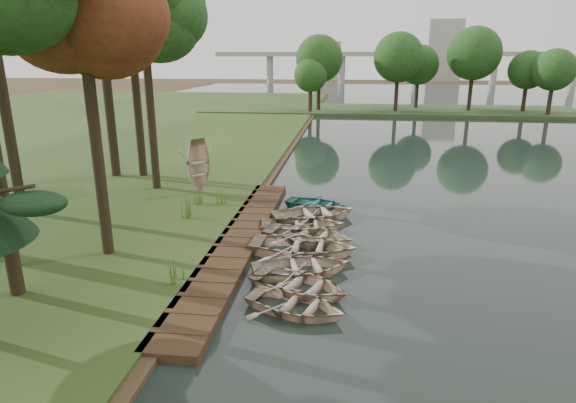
# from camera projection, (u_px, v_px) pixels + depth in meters

# --- Properties ---
(ground) EXTENTS (300.00, 300.00, 0.00)m
(ground) POSITION_uv_depth(u_px,v_px,m) (279.00, 245.00, 19.00)
(ground) COLOR #3D2F1D
(boardwalk) EXTENTS (1.60, 16.00, 0.30)m
(boardwalk) POSITION_uv_depth(u_px,v_px,m) (240.00, 240.00, 19.15)
(boardwalk) COLOR #362414
(boardwalk) RESTS_ON ground
(peninsula) EXTENTS (50.00, 14.00, 0.45)m
(peninsula) POSITION_uv_depth(u_px,v_px,m) (390.00, 110.00, 65.48)
(peninsula) COLOR #2E461F
(peninsula) RESTS_ON ground
(far_trees) EXTENTS (45.60, 5.60, 8.80)m
(far_trees) POSITION_uv_depth(u_px,v_px,m) (367.00, 63.00, 64.10)
(far_trees) COLOR black
(far_trees) RESTS_ON peninsula
(bridge) EXTENTS (95.90, 4.00, 8.60)m
(bridge) POSITION_uv_depth(u_px,v_px,m) (388.00, 58.00, 129.50)
(bridge) COLOR #A5A5A0
(bridge) RESTS_ON ground
(building_a) EXTENTS (10.00, 8.00, 18.00)m
(building_a) POSITION_uv_depth(u_px,v_px,m) (443.00, 51.00, 145.81)
(building_a) COLOR #A5A5A0
(building_a) RESTS_ON ground
(building_b) EXTENTS (8.00, 8.00, 12.00)m
(building_b) POSITION_uv_depth(u_px,v_px,m) (328.00, 61.00, 155.65)
(building_b) COLOR #A5A5A0
(building_b) RESTS_ON ground
(rowboat_0) EXTENTS (3.56, 3.03, 0.62)m
(rowboat_0) POSITION_uv_depth(u_px,v_px,m) (295.00, 302.00, 13.84)
(rowboat_0) COLOR tan
(rowboat_0) RESTS_ON water
(rowboat_1) EXTENTS (3.92, 3.40, 0.68)m
(rowboat_1) POSITION_uv_depth(u_px,v_px,m) (299.00, 282.00, 15.01)
(rowboat_1) COLOR tan
(rowboat_1) RESTS_ON water
(rowboat_2) EXTENTS (3.96, 3.34, 0.70)m
(rowboat_2) POSITION_uv_depth(u_px,v_px,m) (302.00, 265.00, 16.25)
(rowboat_2) COLOR tan
(rowboat_2) RESTS_ON water
(rowboat_3) EXTENTS (4.21, 3.15, 0.83)m
(rowboat_3) POSITION_uv_depth(u_px,v_px,m) (302.00, 244.00, 17.86)
(rowboat_3) COLOR tan
(rowboat_3) RESTS_ON water
(rowboat_4) EXTENTS (4.22, 3.49, 0.76)m
(rowboat_4) POSITION_uv_depth(u_px,v_px,m) (308.00, 233.00, 19.07)
(rowboat_4) COLOR tan
(rowboat_4) RESTS_ON water
(rowboat_5) EXTENTS (3.86, 2.99, 0.74)m
(rowboat_5) POSITION_uv_depth(u_px,v_px,m) (302.00, 223.00, 20.28)
(rowboat_5) COLOR tan
(rowboat_5) RESTS_ON water
(rowboat_6) EXTENTS (4.65, 4.07, 0.80)m
(rowboat_6) POSITION_uv_depth(u_px,v_px,m) (314.00, 212.00, 21.68)
(rowboat_6) COLOR tan
(rowboat_6) RESTS_ON water
(rowboat_7) EXTENTS (3.76, 3.20, 0.66)m
(rowboat_7) POSITION_uv_depth(u_px,v_px,m) (318.00, 203.00, 23.23)
(rowboat_7) COLOR #2A7663
(rowboat_7) RESTS_ON water
(stored_rowboat) EXTENTS (3.56, 3.41, 0.60)m
(stored_rowboat) POSITION_uv_depth(u_px,v_px,m) (199.00, 188.00, 25.01)
(stored_rowboat) COLOR tan
(stored_rowboat) RESTS_ON bank
(tree_2) EXTENTS (4.22, 4.22, 9.63)m
(tree_2) POSITION_uv_depth(u_px,v_px,m) (83.00, 27.00, 15.30)
(tree_2) COLOR black
(tree_2) RESTS_ON bank
(tree_4) EXTENTS (4.27, 4.27, 10.84)m
(tree_4) POSITION_uv_depth(u_px,v_px,m) (143.00, 13.00, 23.68)
(tree_4) COLOR black
(tree_4) RESTS_ON bank
(reeds_0) EXTENTS (0.60, 0.60, 0.88)m
(reeds_0) POSITION_uv_depth(u_px,v_px,m) (174.00, 269.00, 15.14)
(reeds_0) COLOR #3F661E
(reeds_0) RESTS_ON bank
(reeds_1) EXTENTS (0.60, 0.60, 1.03)m
(reeds_1) POSITION_uv_depth(u_px,v_px,m) (187.00, 206.00, 21.30)
(reeds_1) COLOR #3F661E
(reeds_1) RESTS_ON bank
(reeds_2) EXTENTS (0.60, 0.60, 0.91)m
(reeds_2) POSITION_uv_depth(u_px,v_px,m) (221.00, 195.00, 23.15)
(reeds_2) COLOR #3F661E
(reeds_2) RESTS_ON bank
(reeds_3) EXTENTS (0.60, 0.60, 0.89)m
(reeds_3) POSITION_uv_depth(u_px,v_px,m) (197.00, 195.00, 23.27)
(reeds_3) COLOR #3F661E
(reeds_3) RESTS_ON bank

